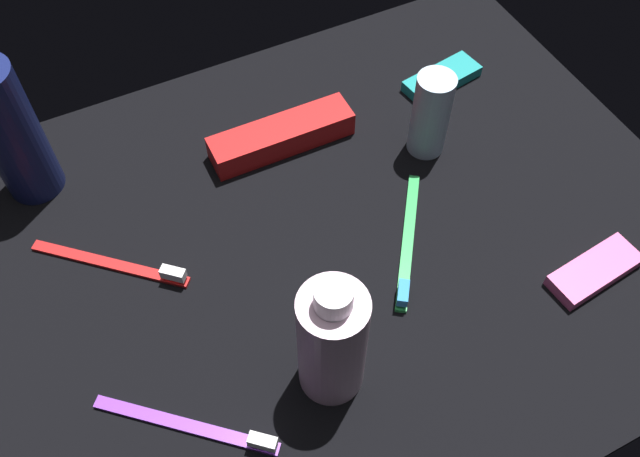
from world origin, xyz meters
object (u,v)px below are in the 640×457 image
toothpaste_box_red (282,136)px  snack_bar_teal (442,79)px  deodorant_stick (431,115)px  lotion_bottle (10,132)px  bodywash_bottle (332,342)px  toothbrush_purple (197,427)px  toothbrush_red (119,264)px  snack_bar_pink (594,271)px  toothbrush_green (407,246)px

toothpaste_box_red → snack_bar_teal: 23.20cm
deodorant_stick → toothpaste_box_red: size_ratio=0.62×
lotion_bottle → deodorant_stick: (-43.49, 15.14, -3.32)cm
bodywash_bottle → toothbrush_purple: bearing=-3.2°
toothbrush_red → snack_bar_teal: 46.85cm
snack_bar_pink → lotion_bottle: bearing=-43.7°
toothpaste_box_red → bodywash_bottle: bearing=75.0°
bodywash_bottle → toothbrush_green: size_ratio=1.07×
toothbrush_green → snack_bar_pink: toothbrush_green is taller
lotion_bottle → toothbrush_red: size_ratio=1.41×
deodorant_stick → snack_bar_pink: bearing=105.3°
lotion_bottle → deodorant_stick: size_ratio=1.83×
toothpaste_box_red → snack_bar_pink: (-21.82, 31.46, -0.85)cm
toothbrush_purple → snack_bar_pink: toothbrush_purple is taller
toothbrush_purple → toothbrush_red: bearing=-86.4°
bodywash_bottle → toothbrush_purple: (13.40, -0.75, -6.81)cm
lotion_bottle → snack_bar_pink: bearing=142.3°
deodorant_stick → toothbrush_green: deodorant_stick is taller
snack_bar_teal → bodywash_bottle: bearing=34.5°
lotion_bottle → toothbrush_green: lotion_bottle is taller
toothpaste_box_red → toothbrush_purple: bearing=53.5°
snack_bar_teal → snack_bar_pink: bearing=78.6°
bodywash_bottle → snack_bar_teal: bodywash_bottle is taller
deodorant_stick → toothbrush_purple: bearing=28.9°
toothbrush_purple → toothbrush_red: (1.26, -20.22, 0.00)cm
deodorant_stick → toothbrush_purple: size_ratio=0.76×
bodywash_bottle → toothpaste_box_red: size_ratio=0.93×
toothbrush_purple → toothbrush_green: bearing=-162.7°
toothbrush_red → lotion_bottle: bearing=-71.2°
toothbrush_green → toothbrush_purple: size_ratio=1.07×
bodywash_bottle → toothbrush_green: 18.13cm
deodorant_stick → toothbrush_purple: 42.55cm
toothpaste_box_red → lotion_bottle: bearing=-13.6°
snack_bar_teal → deodorant_stick: bearing=38.8°
lotion_bottle → toothbrush_red: lotion_bottle is taller
bodywash_bottle → toothbrush_red: 26.48cm
lotion_bottle → bodywash_bottle: lotion_bottle is taller
toothpaste_box_red → snack_bar_pink: 38.29cm
snack_bar_teal → toothbrush_purple: bearing=23.9°
lotion_bottle → bodywash_bottle: 41.43cm
lotion_bottle → snack_bar_pink: 63.59cm
bodywash_bottle → toothbrush_purple: bodywash_bottle is taller
bodywash_bottle → toothbrush_red: (14.66, -20.97, -6.81)cm
toothbrush_red → toothbrush_purple: bearing=93.6°
deodorant_stick → snack_bar_teal: (-7.76, -8.57, -4.71)cm
snack_bar_pink → snack_bar_teal: bearing=-98.4°
snack_bar_pink → snack_bar_teal: 32.07cm
toothbrush_red → snack_bar_teal: bearing=-169.2°
toothbrush_red → toothbrush_green: bearing=157.8°
toothbrush_red → toothpaste_box_red: bearing=-160.2°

